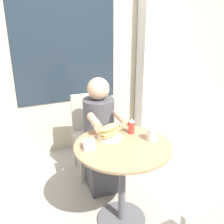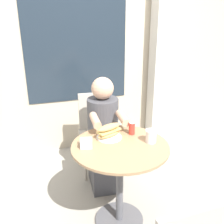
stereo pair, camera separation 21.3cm
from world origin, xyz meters
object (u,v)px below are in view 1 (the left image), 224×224
at_px(seated_diner, 100,141).
at_px(condiment_bottle, 132,126).
at_px(cafe_table, 122,166).
at_px(drink_cup, 152,134).
at_px(diner_chair, 89,126).
at_px(sandwich_on_plate, 110,132).

relative_size(seated_diner, condiment_bottle, 8.60).
height_order(cafe_table, drink_cup, drink_cup).
height_order(diner_chair, seated_diner, seated_diner).
height_order(cafe_table, sandwich_on_plate, sandwich_on_plate).
height_order(cafe_table, condiment_bottle, condiment_bottle).
distance_m(diner_chair, seated_diner, 0.34).
distance_m(seated_diner, sandwich_on_plate, 0.50).
xyz_separation_m(seated_diner, condiment_bottle, (0.13, -0.39, 0.30)).
relative_size(drink_cup, condiment_bottle, 0.78).
xyz_separation_m(cafe_table, seated_diner, (0.03, 0.55, -0.04)).
bearing_deg(condiment_bottle, cafe_table, -135.60).
bearing_deg(seated_diner, cafe_table, 91.89).
relative_size(diner_chair, seated_diner, 0.77).
bearing_deg(condiment_bottle, diner_chair, 99.39).
bearing_deg(seated_diner, drink_cup, 115.67).
distance_m(diner_chair, condiment_bottle, 0.80).
height_order(seated_diner, condiment_bottle, seated_diner).
bearing_deg(diner_chair, seated_diner, 92.99).
bearing_deg(cafe_table, diner_chair, 87.64).
relative_size(diner_chair, condiment_bottle, 6.59).
distance_m(sandwich_on_plate, drink_cup, 0.34).
height_order(diner_chair, sandwich_on_plate, diner_chair).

